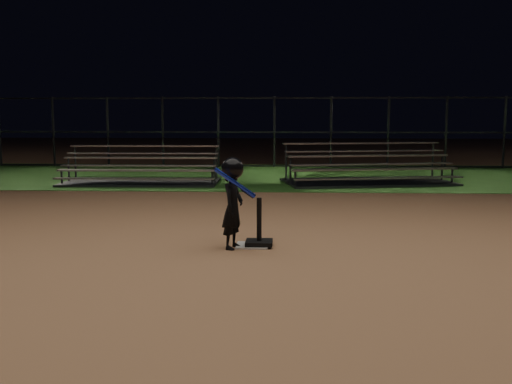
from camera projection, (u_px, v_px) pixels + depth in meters
name	position (u px, v px, depth m)	size (l,w,h in m)	color
ground	(252.00, 246.00, 8.52)	(80.00, 80.00, 0.00)	#B07950
grass_strip	(272.00, 176.00, 18.42)	(60.00, 8.00, 0.01)	#27561C
home_plate	(252.00, 245.00, 8.52)	(0.45, 0.45, 0.02)	beige
batting_tee	(259.00, 237.00, 8.50)	(0.38, 0.38, 0.67)	black
child_batter	(233.00, 200.00, 8.30)	(0.57, 0.53, 1.28)	black
bleacher_left	(141.00, 176.00, 16.26)	(4.20, 2.13, 1.02)	silver
bleacher_right	(368.00, 175.00, 16.27)	(4.80, 3.01, 1.09)	#A4A4A9
backstop_fence	(274.00, 132.00, 21.23)	(20.08, 0.08, 2.50)	#38383D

